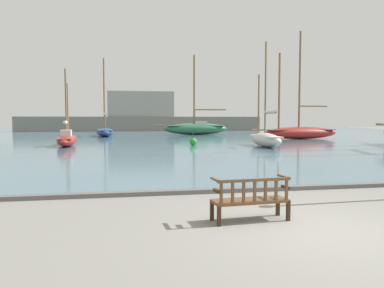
{
  "coord_description": "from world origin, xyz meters",
  "views": [
    {
      "loc": [
        -3.58,
        -6.53,
        2.13
      ],
      "look_at": [
        -0.48,
        10.0,
        1.0
      ],
      "focal_mm": 35.0,
      "sensor_mm": 36.0,
      "label": 1
    }
  ],
  "objects_px": {
    "sailboat_distant_harbor": "(300,131)",
    "sailboat_far_port": "(196,128)",
    "park_bench": "(251,199)",
    "sailboat_centre_channel": "(67,139)",
    "channel_buoy": "(193,141)",
    "sailboat_mid_starboard": "(105,131)",
    "sailboat_outer_starboard": "(265,138)"
  },
  "relations": [
    {
      "from": "sailboat_distant_harbor",
      "to": "sailboat_far_port",
      "type": "bearing_deg",
      "value": 125.11
    },
    {
      "from": "park_bench",
      "to": "sailboat_distant_harbor",
      "type": "relative_size",
      "value": 0.15
    },
    {
      "from": "sailboat_distant_harbor",
      "to": "sailboat_centre_channel",
      "type": "distance_m",
      "value": 22.89
    },
    {
      "from": "sailboat_distant_harbor",
      "to": "channel_buoy",
      "type": "height_order",
      "value": "sailboat_distant_harbor"
    },
    {
      "from": "park_bench",
      "to": "channel_buoy",
      "type": "bearing_deg",
      "value": 82.42
    },
    {
      "from": "park_bench",
      "to": "sailboat_mid_starboard",
      "type": "relative_size",
      "value": 0.18
    },
    {
      "from": "park_bench",
      "to": "sailboat_mid_starboard",
      "type": "bearing_deg",
      "value": 96.94
    },
    {
      "from": "sailboat_distant_harbor",
      "to": "sailboat_outer_starboard",
      "type": "xyz_separation_m",
      "value": [
        -7.54,
        -9.5,
        -0.17
      ]
    },
    {
      "from": "sailboat_far_port",
      "to": "sailboat_centre_channel",
      "type": "distance_m",
      "value": 22.6
    },
    {
      "from": "sailboat_distant_harbor",
      "to": "sailboat_far_port",
      "type": "xyz_separation_m",
      "value": [
        -8.5,
        12.09,
        0.1
      ]
    },
    {
      "from": "sailboat_far_port",
      "to": "channel_buoy",
      "type": "distance_m",
      "value": 19.68
    },
    {
      "from": "sailboat_mid_starboard",
      "to": "sailboat_outer_starboard",
      "type": "height_order",
      "value": "sailboat_mid_starboard"
    },
    {
      "from": "sailboat_mid_starboard",
      "to": "sailboat_distant_harbor",
      "type": "xyz_separation_m",
      "value": [
        19.95,
        -9.67,
        0.15
      ]
    },
    {
      "from": "sailboat_outer_starboard",
      "to": "channel_buoy",
      "type": "distance_m",
      "value": 5.51
    },
    {
      "from": "sailboat_centre_channel",
      "to": "channel_buoy",
      "type": "bearing_deg",
      "value": -7.2
    },
    {
      "from": "park_bench",
      "to": "sailboat_outer_starboard",
      "type": "bearing_deg",
      "value": 67.45
    },
    {
      "from": "sailboat_far_port",
      "to": "sailboat_outer_starboard",
      "type": "relative_size",
      "value": 1.33
    },
    {
      "from": "park_bench",
      "to": "sailboat_outer_starboard",
      "type": "xyz_separation_m",
      "value": [
        7.79,
        18.75,
        0.24
      ]
    },
    {
      "from": "park_bench",
      "to": "sailboat_mid_starboard",
      "type": "distance_m",
      "value": 38.2
    },
    {
      "from": "sailboat_centre_channel",
      "to": "sailboat_far_port",
      "type": "bearing_deg",
      "value": 52.99
    },
    {
      "from": "park_bench",
      "to": "sailboat_centre_channel",
      "type": "bearing_deg",
      "value": 106.89
    },
    {
      "from": "sailboat_mid_starboard",
      "to": "sailboat_far_port",
      "type": "bearing_deg",
      "value": 11.96
    },
    {
      "from": "sailboat_outer_starboard",
      "to": "channel_buoy",
      "type": "bearing_deg",
      "value": 154.86
    },
    {
      "from": "channel_buoy",
      "to": "sailboat_outer_starboard",
      "type": "bearing_deg",
      "value": -25.14
    },
    {
      "from": "sailboat_far_port",
      "to": "channel_buoy",
      "type": "height_order",
      "value": "sailboat_far_port"
    },
    {
      "from": "sailboat_distant_harbor",
      "to": "park_bench",
      "type": "bearing_deg",
      "value": -118.49
    },
    {
      "from": "sailboat_mid_starboard",
      "to": "sailboat_outer_starboard",
      "type": "xyz_separation_m",
      "value": [
        12.4,
        -19.17,
        -0.02
      ]
    },
    {
      "from": "sailboat_far_port",
      "to": "sailboat_outer_starboard",
      "type": "bearing_deg",
      "value": -87.46
    },
    {
      "from": "park_bench",
      "to": "sailboat_outer_starboard",
      "type": "relative_size",
      "value": 0.21
    },
    {
      "from": "park_bench",
      "to": "channel_buoy",
      "type": "xyz_separation_m",
      "value": [
        2.8,
        21.09,
        -0.09
      ]
    },
    {
      "from": "channel_buoy",
      "to": "sailboat_mid_starboard",
      "type": "bearing_deg",
      "value": 113.79
    },
    {
      "from": "sailboat_distant_harbor",
      "to": "sailboat_far_port",
      "type": "height_order",
      "value": "sailboat_distant_harbor"
    }
  ]
}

